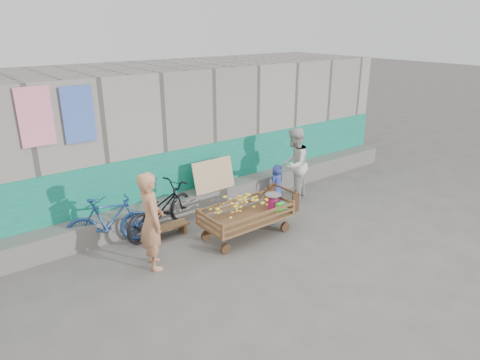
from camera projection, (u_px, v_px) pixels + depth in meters
ground at (270, 253)px, 7.75m from camera, size 80.00×80.00×0.00m
building_wall at (160, 131)px, 10.25m from camera, size 12.00×3.50×3.00m
banana_cart at (245, 210)px, 8.16m from camera, size 1.92×0.88×0.82m
bench at (166, 229)px, 8.25m from camera, size 0.93×0.28×0.23m
vendor_man at (152, 221)px, 7.04m from camera, size 0.54×0.70×1.70m
woman at (294, 164)px, 9.83m from camera, size 1.04×0.96×1.71m
child at (277, 182)px, 9.96m from camera, size 0.47×0.37×0.85m
bicycle_dark at (160, 209)px, 8.39m from camera, size 1.91×1.23×0.95m
bicycle_blue at (109, 221)px, 7.88m from camera, size 1.64×0.97×0.95m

